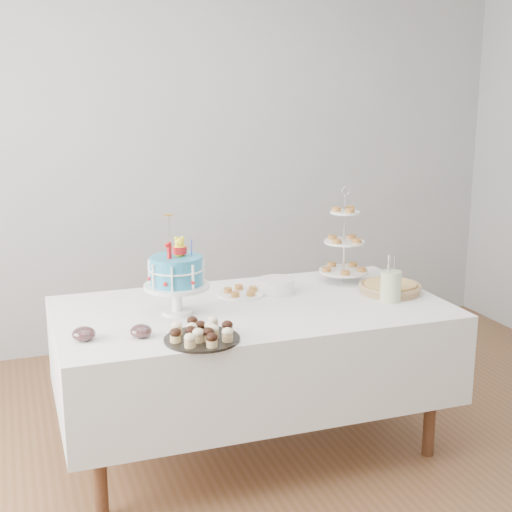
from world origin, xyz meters
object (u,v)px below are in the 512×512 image
object	(u,v)px
cupcake_tray	(202,332)
birthday_cake	(177,287)
pie	(390,287)
pastry_plate	(241,292)
tiered_stand	(344,242)
utensil_pitcher	(391,285)
table	(252,349)
jam_bowl_b	(84,334)
plate_stack	(276,286)
jam_bowl_a	(141,331)

from	to	relation	value
cupcake_tray	birthday_cake	bearing A→B (deg)	92.25
pie	pastry_plate	world-z (taller)	pie
tiered_stand	utensil_pitcher	world-z (taller)	tiered_stand
pie	cupcake_tray	bearing A→B (deg)	-162.01
cupcake_tray	table	bearing A→B (deg)	46.92
cupcake_tray	pastry_plate	bearing A→B (deg)	57.61
table	pastry_plate	distance (m)	0.31
utensil_pitcher	pastry_plate	bearing A→B (deg)	153.71
tiered_stand	jam_bowl_b	distance (m)	1.56
table	jam_bowl_b	bearing A→B (deg)	-165.33
cupcake_tray	pastry_plate	xyz separation A→B (m)	(0.37, 0.58, -0.02)
jam_bowl_b	utensil_pitcher	xyz separation A→B (m)	(1.53, 0.07, 0.06)
plate_stack	jam_bowl_b	xyz separation A→B (m)	(-1.04, -0.40, -0.01)
table	pastry_plate	size ratio (longest dim) A/B	7.99
pie	pastry_plate	size ratio (longest dim) A/B	1.37
cupcake_tray	tiered_stand	size ratio (longest dim) A/B	0.62
birthday_cake	plate_stack	bearing A→B (deg)	-5.78
jam_bowl_a	jam_bowl_b	bearing A→B (deg)	170.08
cupcake_tray	jam_bowl_a	bearing A→B (deg)	152.50
jam_bowl_a	jam_bowl_b	xyz separation A→B (m)	(-0.24, 0.04, 0.00)
jam_bowl_b	birthday_cake	bearing A→B (deg)	25.78
tiered_stand	plate_stack	size ratio (longest dim) A/B	2.76
utensil_pitcher	jam_bowl_b	bearing A→B (deg)	-176.78
plate_stack	pastry_plate	world-z (taller)	plate_stack
plate_stack	jam_bowl_a	distance (m)	0.92
birthday_cake	utensil_pitcher	size ratio (longest dim) A/B	2.04
tiered_stand	jam_bowl_a	xyz separation A→B (m)	(-1.23, -0.53, -0.19)
birthday_cake	pie	xyz separation A→B (m)	(1.14, -0.02, -0.10)
table	utensil_pitcher	bearing A→B (deg)	-12.40
birthday_cake	pastry_plate	distance (m)	0.44
birthday_cake	utensil_pitcher	distance (m)	1.08
cupcake_tray	jam_bowl_b	bearing A→B (deg)	160.82
jam_bowl_a	tiered_stand	bearing A→B (deg)	23.21
utensil_pitcher	pie	bearing A→B (deg)	61.48
cupcake_tray	utensil_pitcher	distance (m)	1.08
cupcake_tray	tiered_stand	world-z (taller)	tiered_stand
tiered_stand	jam_bowl_a	size ratio (longest dim) A/B	5.52
pie	jam_bowl_a	size ratio (longest dim) A/B	3.43
birthday_cake	tiered_stand	xyz separation A→B (m)	(1.01, 0.26, 0.09)
tiered_stand	table	bearing A→B (deg)	-157.11
table	birthday_cake	xyz separation A→B (m)	(-0.38, 0.00, 0.36)
pie	utensil_pitcher	size ratio (longest dim) A/B	1.40
jam_bowl_a	utensil_pitcher	distance (m)	1.30
table	tiered_stand	size ratio (longest dim) A/B	3.62
plate_stack	jam_bowl_a	size ratio (longest dim) A/B	2.00
birthday_cake	plate_stack	distance (m)	0.61
tiered_stand	pastry_plate	size ratio (longest dim) A/B	2.21
plate_stack	birthday_cake	bearing A→B (deg)	-162.76
table	plate_stack	world-z (taller)	plate_stack
cupcake_tray	jam_bowl_a	world-z (taller)	cupcake_tray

